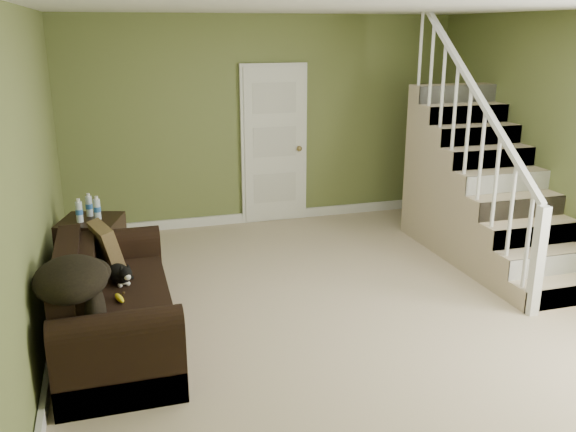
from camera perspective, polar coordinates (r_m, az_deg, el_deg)
floor at (r=5.64m, az=5.10°, el=-8.42°), size 5.00×5.50×0.01m
ceiling at (r=5.09m, az=5.91°, el=19.02°), size 5.00×5.50×0.01m
wall_back at (r=7.79m, az=-2.13°, el=8.82°), size 5.00×0.04×2.60m
wall_left at (r=4.88m, az=-22.94°, el=2.43°), size 0.04×5.50×2.60m
baseboard_back at (r=8.03m, az=-1.98°, el=0.01°), size 5.00×0.04×0.12m
baseboard_left at (r=5.30m, az=-21.05°, el=-10.60°), size 0.04×5.50×0.12m
baseboard_right at (r=6.86m, az=24.77°, el=-4.70°), size 0.04×5.50×0.12m
door at (r=7.82m, az=-1.30°, el=6.68°), size 0.86×0.12×2.02m
staircase at (r=7.12m, az=17.44°, el=1.83°), size 1.00×2.51×2.82m
sofa at (r=5.08m, az=-16.24°, el=-8.35°), size 0.86×1.99×0.79m
side_table at (r=6.31m, az=-17.78°, el=-3.07°), size 0.68×0.68×0.89m
cat at (r=5.17m, az=-15.46°, el=-5.29°), size 0.27×0.43×0.21m
banana at (r=4.88m, az=-15.51°, el=-7.42°), size 0.09×0.18×0.05m
throw_pillow at (r=5.52m, az=-16.51°, el=-2.95°), size 0.33×0.48×0.46m
throw_blanket at (r=4.37m, az=-19.66°, el=-5.55°), size 0.51×0.66×0.27m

